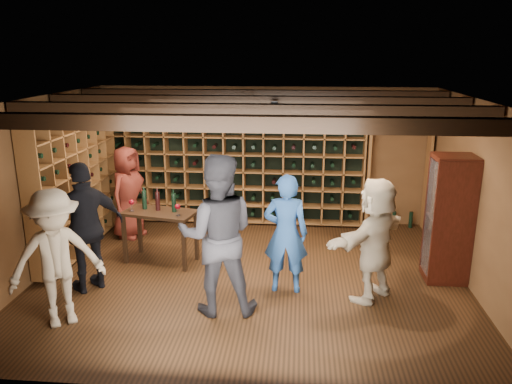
# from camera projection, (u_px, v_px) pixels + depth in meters

# --- Properties ---
(ground) EXTENTS (6.00, 6.00, 0.00)m
(ground) POSITION_uv_depth(u_px,v_px,m) (250.00, 277.00, 7.11)
(ground) COLOR #341E0E
(ground) RESTS_ON ground
(room_shell) EXTENTS (6.00, 6.00, 6.00)m
(room_shell) POSITION_uv_depth(u_px,v_px,m) (250.00, 106.00, 6.50)
(room_shell) COLOR brown
(room_shell) RESTS_ON ground
(wine_rack_back) EXTENTS (4.65, 0.30, 2.20)m
(wine_rack_back) POSITION_uv_depth(u_px,v_px,m) (234.00, 162.00, 9.07)
(wine_rack_back) COLOR brown
(wine_rack_back) RESTS_ON ground
(wine_rack_left) EXTENTS (0.30, 2.65, 2.20)m
(wine_rack_left) POSITION_uv_depth(u_px,v_px,m) (76.00, 180.00, 7.83)
(wine_rack_left) COLOR brown
(wine_rack_left) RESTS_ON ground
(crate_shelf) EXTENTS (1.20, 0.32, 2.07)m
(crate_shelf) POSITION_uv_depth(u_px,v_px,m) (401.00, 142.00, 8.69)
(crate_shelf) COLOR brown
(crate_shelf) RESTS_ON ground
(display_cabinet) EXTENTS (0.55, 0.50, 1.75)m
(display_cabinet) POSITION_uv_depth(u_px,v_px,m) (448.00, 221.00, 6.83)
(display_cabinet) COLOR #3A120B
(display_cabinet) RESTS_ON ground
(man_blue_shirt) EXTENTS (0.59, 0.39, 1.61)m
(man_blue_shirt) POSITION_uv_depth(u_px,v_px,m) (286.00, 234.00, 6.52)
(man_blue_shirt) COLOR navy
(man_blue_shirt) RESTS_ON ground
(man_grey_suit) EXTENTS (1.04, 0.86, 1.98)m
(man_grey_suit) POSITION_uv_depth(u_px,v_px,m) (218.00, 235.00, 5.96)
(man_grey_suit) COLOR black
(man_grey_suit) RESTS_ON ground
(guest_red_floral) EXTENTS (0.73, 0.89, 1.58)m
(guest_red_floral) POSITION_uv_depth(u_px,v_px,m) (128.00, 192.00, 8.48)
(guest_red_floral) COLOR maroon
(guest_red_floral) RESTS_ON ground
(guest_woman_black) EXTENTS (1.00, 1.05, 1.75)m
(guest_woman_black) POSITION_uv_depth(u_px,v_px,m) (87.00, 227.00, 6.54)
(guest_woman_black) COLOR black
(guest_woman_black) RESTS_ON ground
(guest_khaki) EXTENTS (1.22, 1.10, 1.64)m
(guest_khaki) POSITION_uv_depth(u_px,v_px,m) (56.00, 259.00, 5.70)
(guest_khaki) COLOR gray
(guest_khaki) RESTS_ON ground
(guest_beige) EXTENTS (1.34, 1.44, 1.61)m
(guest_beige) POSITION_uv_depth(u_px,v_px,m) (375.00, 239.00, 6.32)
(guest_beige) COLOR tan
(guest_beige) RESTS_ON ground
(tasting_table) EXTENTS (1.15, 0.74, 1.08)m
(tasting_table) POSITION_uv_depth(u_px,v_px,m) (159.00, 217.00, 7.45)
(tasting_table) COLOR black
(tasting_table) RESTS_ON ground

